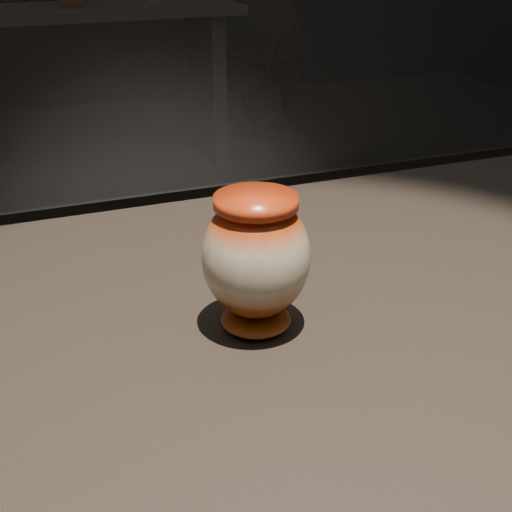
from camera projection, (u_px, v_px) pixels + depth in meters
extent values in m
cube|color=black|center=(239.00, 340.00, 0.84)|extent=(2.00, 0.80, 0.05)
ellipsoid|color=#7A310A|center=(256.00, 319.00, 0.81)|extent=(0.10, 0.10, 0.02)
ellipsoid|color=beige|center=(256.00, 257.00, 0.78)|extent=(0.15, 0.15, 0.14)
cylinder|color=#D84714|center=(256.00, 202.00, 0.75)|extent=(0.11, 0.11, 0.01)
cube|color=black|center=(49.00, 12.00, 3.71)|extent=(2.00, 0.60, 0.05)
cube|color=black|center=(207.00, 86.00, 4.19)|extent=(0.08, 0.50, 0.85)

